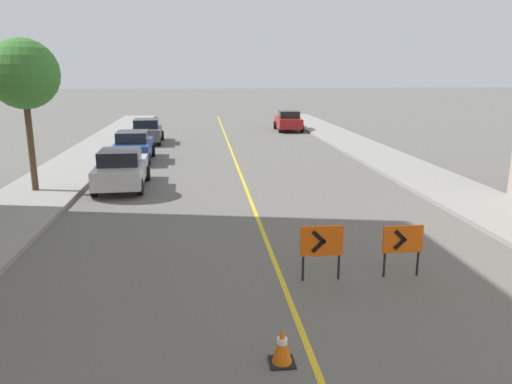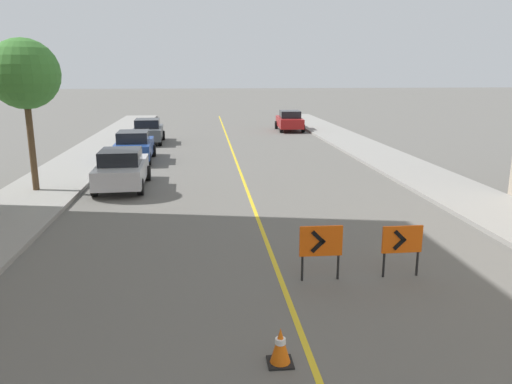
{
  "view_description": "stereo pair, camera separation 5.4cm",
  "coord_description": "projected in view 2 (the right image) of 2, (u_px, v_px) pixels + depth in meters",
  "views": [
    {
      "loc": [
        -1.71,
        9.4,
        4.61
      ],
      "look_at": [
        -0.11,
        24.18,
        1.0
      ],
      "focal_mm": 35.0,
      "sensor_mm": 36.0,
      "label": 1
    },
    {
      "loc": [
        -1.66,
        9.4,
        4.61
      ],
      "look_at": [
        -0.11,
        24.18,
        1.0
      ],
      "focal_mm": 35.0,
      "sensor_mm": 36.0,
      "label": 2
    }
  ],
  "objects": [
    {
      "name": "street_tree_left_near",
      "position": [
        24.0,
        75.0,
        18.24
      ],
      "size": [
        2.58,
        2.58,
        5.65
      ],
      "color": "#4C3823",
      "rests_on": "sidewalk_left"
    },
    {
      "name": "arrow_barricade_primary",
      "position": [
        321.0,
        243.0,
        11.11
      ],
      "size": [
        0.97,
        0.09,
        1.28
      ],
      "rotation": [
        0.0,
        0.0,
        -0.01
      ],
      "color": "#EF560C",
      "rests_on": "ground_plane"
    },
    {
      "name": "parked_car_curb_near",
      "position": [
        122.0,
        169.0,
        20.03
      ],
      "size": [
        1.95,
        4.36,
        1.59
      ],
      "rotation": [
        0.0,
        0.0,
        0.03
      ],
      "color": "#B7B7BC",
      "rests_on": "ground_plane"
    },
    {
      "name": "sidewalk_right",
      "position": [
        414.0,
        172.0,
        23.14
      ],
      "size": [
        3.13,
        62.44,
        0.15
      ],
      "color": "gray",
      "rests_on": "ground_plane"
    },
    {
      "name": "traffic_cone_fourth",
      "position": [
        280.0,
        346.0,
        8.01
      ],
      "size": [
        0.41,
        0.41,
        0.62
      ],
      "color": "black",
      "rests_on": "ground_plane"
    },
    {
      "name": "arrow_barricade_secondary",
      "position": [
        402.0,
        242.0,
        11.32
      ],
      "size": [
        0.94,
        0.09,
        1.21
      ],
      "rotation": [
        0.0,
        0.0,
        0.01
      ],
      "color": "#EF560C",
      "rests_on": "ground_plane"
    },
    {
      "name": "sidewalk_left",
      "position": [
        58.0,
        179.0,
        21.52
      ],
      "size": [
        3.13,
        62.44,
        0.15
      ],
      "color": "gray",
      "rests_on": "ground_plane"
    },
    {
      "name": "parked_car_curb_far",
      "position": [
        148.0,
        131.0,
        32.69
      ],
      "size": [
        1.98,
        4.37,
        1.59
      ],
      "rotation": [
        0.0,
        0.0,
        0.04
      ],
      "color": "#474C51",
      "rests_on": "ground_plane"
    },
    {
      "name": "parked_car_opposite_side",
      "position": [
        290.0,
        121.0,
        39.52
      ],
      "size": [
        2.03,
        4.39,
        1.59
      ],
      "rotation": [
        0.0,
        0.0,
        -0.05
      ],
      "color": "maroon",
      "rests_on": "ground_plane"
    },
    {
      "name": "parked_car_curb_mid",
      "position": [
        134.0,
        146.0,
        26.1
      ],
      "size": [
        1.96,
        4.37,
        1.59
      ],
      "rotation": [
        0.0,
        0.0,
        0.04
      ],
      "color": "navy",
      "rests_on": "ground_plane"
    },
    {
      "name": "lane_stripe",
      "position": [
        242.0,
        177.0,
        22.34
      ],
      "size": [
        0.12,
        62.44,
        0.01
      ],
      "color": "gold",
      "rests_on": "ground_plane"
    }
  ]
}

